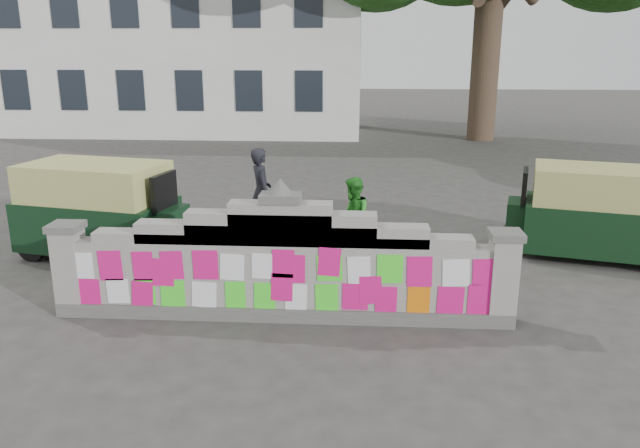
% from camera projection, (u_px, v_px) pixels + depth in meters
% --- Properties ---
extents(ground, '(100.00, 100.00, 0.00)m').
position_uv_depth(ground, '(283.00, 317.00, 8.83)').
color(ground, '#383533').
rests_on(ground, ground).
extents(parapet_wall, '(6.48, 0.44, 2.01)m').
position_uv_depth(parapet_wall, '(282.00, 268.00, 8.62)').
color(parapet_wall, '#4C4C49').
rests_on(parapet_wall, ground).
extents(building, '(16.00, 10.00, 8.90)m').
position_uv_depth(building, '(190.00, 40.00, 29.26)').
color(building, silver).
rests_on(building, ground).
extents(cyclist_bike, '(1.96, 1.32, 0.97)m').
position_uv_depth(cyclist_bike, '(262.00, 222.00, 11.85)').
color(cyclist_bike, black).
rests_on(cyclist_bike, ground).
extents(cyclist_rider, '(0.60, 0.71, 1.65)m').
position_uv_depth(cyclist_rider, '(261.00, 205.00, 11.76)').
color(cyclist_rider, black).
rests_on(cyclist_rider, ground).
extents(pedestrian, '(0.58, 0.74, 1.48)m').
position_uv_depth(pedestrian, '(353.00, 218.00, 11.14)').
color(pedestrian, '#2A8C26').
rests_on(pedestrian, ground).
extents(rickshaw_left, '(3.18, 1.94, 1.71)m').
position_uv_depth(rickshaw_left, '(101.00, 209.00, 11.21)').
color(rickshaw_left, black).
rests_on(rickshaw_left, ground).
extents(rickshaw_right, '(3.07, 1.99, 1.65)m').
position_uv_depth(rickshaw_right, '(596.00, 212.00, 11.13)').
color(rickshaw_right, black).
rests_on(rickshaw_right, ground).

